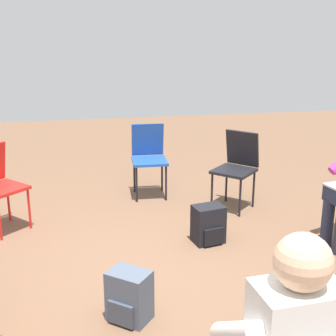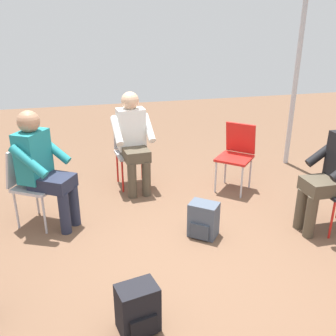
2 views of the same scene
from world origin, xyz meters
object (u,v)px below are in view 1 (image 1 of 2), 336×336
object	(u,v)px
chair_northwest	(237,164)
chair_west	(149,154)
backpack_near_laptop_user	(130,299)
backpack_by_empty_chair	(208,226)

from	to	relation	value
chair_northwest	chair_west	bearing A→B (deg)	12.09
chair_northwest	backpack_near_laptop_user	xyz separation A→B (m)	(1.88, -1.41, -0.34)
chair_northwest	backpack_by_empty_chair	bearing A→B (deg)	101.61
backpack_by_empty_chair	chair_northwest	bearing A→B (deg)	145.99
backpack_near_laptop_user	chair_west	bearing A→B (deg)	168.00
backpack_near_laptop_user	backpack_by_empty_chair	world-z (taller)	same
chair_northwest	chair_west	world-z (taller)	same
chair_northwest	backpack_near_laptop_user	world-z (taller)	chair_northwest
chair_northwest	backpack_near_laptop_user	bearing A→B (deg)	98.68
backpack_by_empty_chair	backpack_near_laptop_user	bearing A→B (deg)	-39.06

